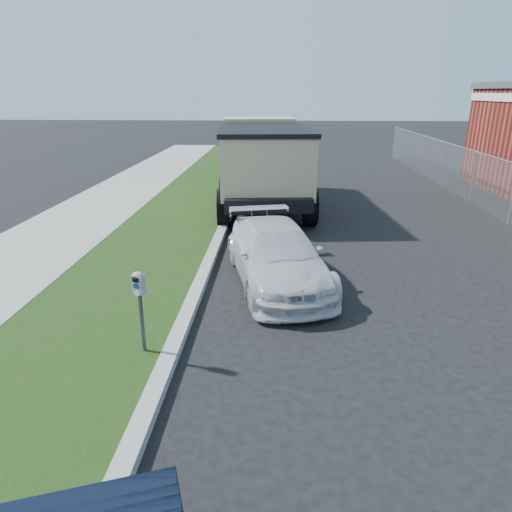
{
  "coord_description": "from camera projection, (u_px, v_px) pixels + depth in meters",
  "views": [
    {
      "loc": [
        -1.03,
        -6.75,
        3.8
      ],
      "look_at": [
        -1.4,
        1.0,
        1.0
      ],
      "focal_mm": 32.0,
      "sensor_mm": 36.0,
      "label": 1
    }
  ],
  "objects": [
    {
      "name": "ground",
      "position": [
        337.0,
        334.0,
        7.59
      ],
      "size": [
        120.0,
        120.0,
        0.0
      ],
      "primitive_type": "plane",
      "color": "black",
      "rests_on": "ground"
    },
    {
      "name": "streetside",
      "position": [
        63.0,
        278.0,
        9.7
      ],
      "size": [
        6.12,
        50.0,
        0.15
      ],
      "color": "gray",
      "rests_on": "ground"
    },
    {
      "name": "parking_meter",
      "position": [
        140.0,
        295.0,
        6.56
      ],
      "size": [
        0.21,
        0.17,
        1.28
      ],
      "rotation": [
        0.0,
        0.0,
        -0.39
      ],
      "color": "#3F4247",
      "rests_on": "ground"
    },
    {
      "name": "white_wagon",
      "position": [
        277.0,
        254.0,
        9.54
      ],
      "size": [
        2.62,
        4.46,
        1.21
      ],
      "primitive_type": "imported",
      "rotation": [
        0.0,
        0.0,
        0.23
      ],
      "color": "silver",
      "rests_on": "ground"
    },
    {
      "name": "dump_truck",
      "position": [
        262.0,
        158.0,
        15.95
      ],
      "size": [
        3.47,
        7.52,
        2.86
      ],
      "rotation": [
        0.0,
        0.0,
        0.09
      ],
      "color": "black",
      "rests_on": "ground"
    }
  ]
}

